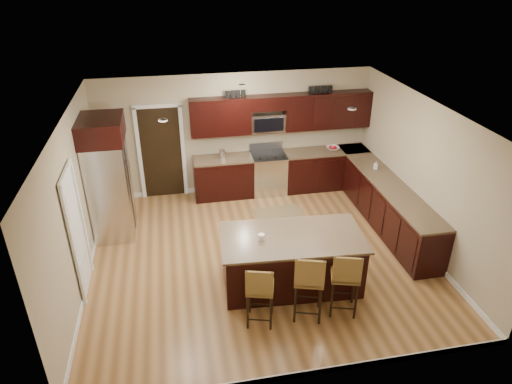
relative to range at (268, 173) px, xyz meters
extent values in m
plane|color=olive|center=(-0.68, -2.45, -0.47)|extent=(6.00, 6.00, 0.00)
plane|color=silver|center=(-0.68, -2.45, 2.23)|extent=(6.00, 6.00, 0.00)
plane|color=tan|center=(-0.68, 0.30, 0.88)|extent=(6.00, 0.00, 6.00)
plane|color=tan|center=(-3.68, -2.45, 0.88)|extent=(0.00, 5.50, 5.50)
plane|color=tan|center=(2.32, -2.45, 0.88)|extent=(0.00, 5.50, 5.50)
cube|color=black|center=(-1.03, 0.00, -0.03)|extent=(1.30, 0.60, 0.88)
cube|color=black|center=(1.35, 0.00, -0.03)|extent=(1.94, 0.60, 0.88)
cube|color=black|center=(2.02, -1.98, -0.03)|extent=(0.60, 3.35, 0.88)
cube|color=brown|center=(-1.03, 0.00, 0.43)|extent=(1.30, 0.63, 0.04)
cube|color=brown|center=(1.35, 0.00, 0.43)|extent=(1.94, 0.63, 0.04)
cube|color=brown|center=(2.02, -1.98, 0.43)|extent=(0.63, 3.35, 0.04)
cube|color=black|center=(-1.03, 0.13, 1.35)|extent=(1.30, 0.33, 0.80)
cube|color=black|center=(1.35, 0.13, 1.35)|extent=(1.94, 0.33, 0.80)
cube|color=black|center=(0.00, 0.13, 1.60)|extent=(0.76, 0.33, 0.30)
cube|color=silver|center=(0.00, 0.00, -0.02)|extent=(0.76, 0.64, 0.90)
cube|color=black|center=(0.00, 0.00, 0.44)|extent=(0.76, 0.60, 0.03)
cube|color=black|center=(0.00, -0.30, -0.02)|extent=(0.65, 0.01, 0.45)
cube|color=silver|center=(0.00, 0.27, 0.55)|extent=(0.76, 0.05, 0.18)
cube|color=silver|center=(0.00, 0.15, 1.15)|extent=(0.76, 0.31, 0.40)
cube|color=black|center=(-2.33, 0.28, 0.56)|extent=(0.85, 0.03, 2.06)
cube|color=white|center=(-3.66, -2.75, 0.55)|extent=(0.03, 0.80, 2.04)
cube|color=black|center=(-0.33, -3.30, -0.03)|extent=(2.25, 1.23, 0.88)
cube|color=brown|center=(-0.33, -3.30, 0.43)|extent=(2.36, 1.34, 0.04)
cube|color=black|center=(-0.33, -3.30, -0.43)|extent=(2.16, 1.15, 0.09)
cube|color=olive|center=(-1.01, -4.08, 0.16)|extent=(0.48, 0.48, 0.06)
cube|color=olive|center=(-1.06, -4.25, 0.36)|extent=(0.39, 0.14, 0.42)
cylinder|color=black|center=(-1.18, -4.25, -0.17)|extent=(0.03, 0.03, 0.60)
cylinder|color=black|center=(-0.84, -4.25, -0.17)|extent=(0.03, 0.03, 0.60)
cylinder|color=black|center=(-1.18, -3.91, -0.17)|extent=(0.03, 0.03, 0.60)
cylinder|color=black|center=(-0.84, -3.91, -0.17)|extent=(0.03, 0.03, 0.60)
cube|color=olive|center=(-0.28, -4.08, 0.22)|extent=(0.53, 0.53, 0.06)
cube|color=olive|center=(-0.34, -4.27, 0.44)|extent=(0.42, 0.16, 0.46)
cylinder|color=black|center=(-0.46, -4.26, -0.14)|extent=(0.04, 0.04, 0.66)
cylinder|color=black|center=(-0.10, -4.26, -0.14)|extent=(0.04, 0.04, 0.66)
cylinder|color=black|center=(-0.46, -3.90, -0.14)|extent=(0.04, 0.04, 0.66)
cylinder|color=black|center=(-0.10, -3.90, -0.14)|extent=(0.04, 0.04, 0.66)
cube|color=olive|center=(0.28, -4.08, 0.20)|extent=(0.51, 0.51, 0.06)
cube|color=olive|center=(0.22, -4.26, 0.42)|extent=(0.41, 0.15, 0.44)
cylinder|color=black|center=(0.10, -4.26, -0.15)|extent=(0.04, 0.04, 0.64)
cylinder|color=black|center=(0.45, -4.26, -0.15)|extent=(0.04, 0.04, 0.64)
cylinder|color=black|center=(0.10, -3.90, -0.15)|extent=(0.04, 0.04, 0.64)
cylinder|color=black|center=(0.45, -3.90, -0.15)|extent=(0.04, 0.04, 0.64)
cube|color=silver|center=(-3.30, -1.13, 0.49)|extent=(0.72, 0.96, 1.93)
cube|color=black|center=(-2.94, -1.13, 0.49)|extent=(0.01, 0.02, 1.83)
cylinder|color=silver|center=(-2.91, -1.21, 0.59)|extent=(0.02, 0.02, 0.86)
cylinder|color=silver|center=(-2.91, -1.05, 0.59)|extent=(0.02, 0.02, 0.86)
cube|color=black|center=(-3.30, -1.13, 1.67)|extent=(0.78, 1.02, 0.42)
cube|color=olive|center=(0.02, -1.07, -0.47)|extent=(1.04, 0.71, 0.01)
imported|color=silver|center=(1.50, 0.00, 0.49)|extent=(0.33, 0.33, 0.07)
imported|color=#B2B2B2|center=(2.02, -1.16, 0.53)|extent=(0.10, 0.10, 0.17)
cylinder|color=silver|center=(-1.04, 0.00, 0.55)|extent=(0.12, 0.12, 0.21)
cylinder|color=silver|center=(-1.01, 0.00, 0.53)|extent=(0.11, 0.11, 0.16)
cylinder|color=white|center=(-0.83, -3.30, 0.50)|extent=(0.10, 0.10, 0.10)
camera|label=1|loc=(-2.05, -9.15, 4.43)|focal=32.00mm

